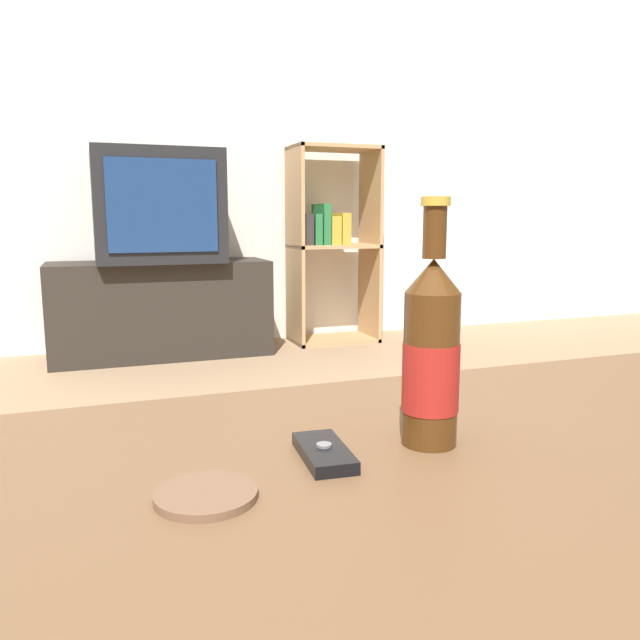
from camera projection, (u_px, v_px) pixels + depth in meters
The scene contains 8 objects.
back_wall at pixel (146, 105), 3.29m from camera, with size 8.00×0.05×2.60m.
coffee_table at pixel (442, 530), 0.64m from camera, with size 1.38×0.76×0.45m.
tv_stand at pixel (161, 309), 3.21m from camera, with size 1.09×0.39×0.49m.
television at pixel (157, 207), 3.12m from camera, with size 0.61×0.53×0.55m.
bookshelf at pixel (330, 241), 3.54m from camera, with size 0.48×0.30×1.10m.
beer_bottle at pixel (431, 355), 0.71m from camera, with size 0.06×0.06×0.28m.
cell_phone at pixel (324, 453), 0.67m from camera, with size 0.06×0.11×0.02m.
coaster at pixel (206, 495), 0.58m from camera, with size 0.10×0.10×0.01m.
Camera 1 is at (-0.32, -0.51, 0.71)m, focal length 35.00 mm.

